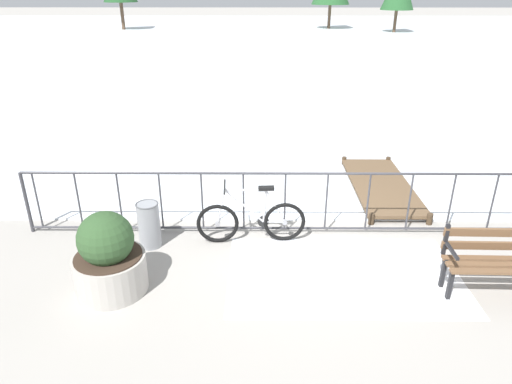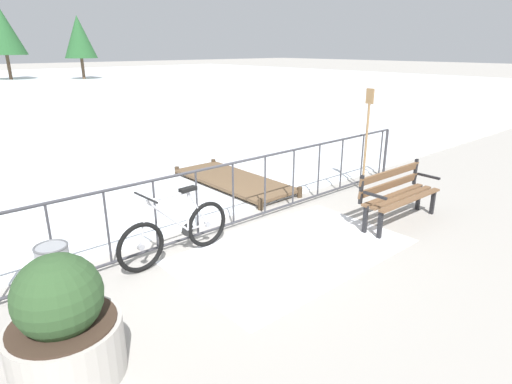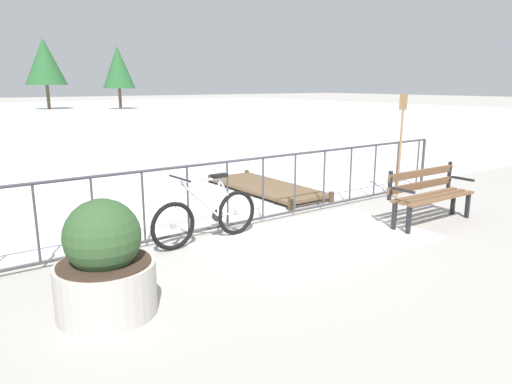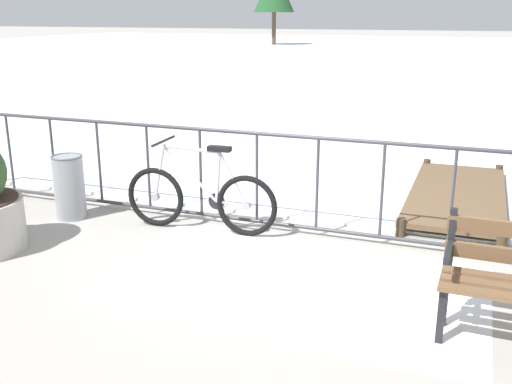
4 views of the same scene
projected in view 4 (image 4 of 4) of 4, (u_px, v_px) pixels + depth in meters
name	position (u px, v px, depth m)	size (l,w,h in m)	color
ground_plane	(286.00, 232.00, 6.39)	(160.00, 160.00, 0.00)	#9E9991
frozen_pond	(450.00, 57.00, 31.80)	(80.00, 56.00, 0.03)	silver
snow_patch	(292.00, 283.00, 5.16)	(3.25, 1.96, 0.01)	white
railing_fence	(286.00, 182.00, 6.23)	(9.06, 0.06, 1.07)	#38383D
bicycle_near_railing	(200.00, 198.00, 6.32)	(1.71, 0.52, 0.97)	black
trash_bin	(69.00, 186.00, 6.72)	(0.35, 0.35, 0.73)	gray
wooden_dock	(457.00, 194.00, 7.30)	(1.10, 2.88, 0.20)	brown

